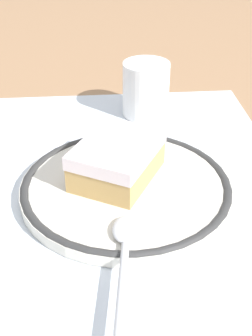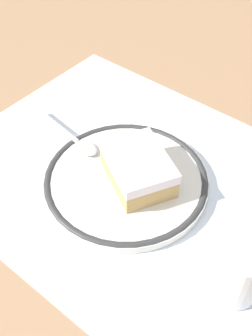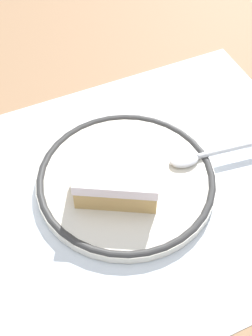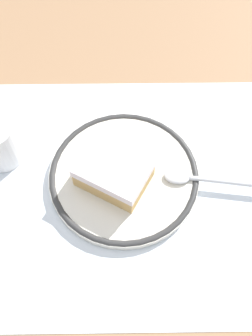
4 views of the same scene
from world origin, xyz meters
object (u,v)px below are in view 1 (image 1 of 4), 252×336
(cake_slice, at_px, (117,160))
(spoon, at_px, (124,252))
(plate, at_px, (126,187))
(cup, at_px, (146,92))

(cake_slice, xyz_separation_m, spoon, (-0.12, 0.00, -0.02))
(spoon, bearing_deg, plate, -5.69)
(plate, bearing_deg, spoon, 174.31)
(plate, height_order, cup, cup)
(plate, distance_m, cake_slice, 0.03)
(spoon, xyz_separation_m, cup, (0.29, -0.05, 0.02))
(plate, relative_size, cake_slice, 1.84)
(cake_slice, bearing_deg, cup, -16.42)
(plate, bearing_deg, cup, -12.90)
(spoon, bearing_deg, cake_slice, -1.25)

